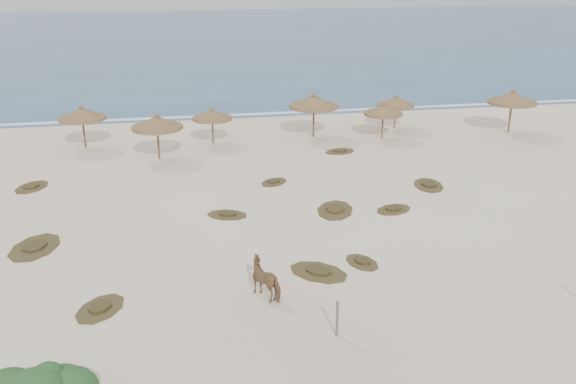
% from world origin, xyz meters
% --- Properties ---
extents(ground, '(160.00, 160.00, 0.00)m').
position_xyz_m(ground, '(0.00, 0.00, 0.00)').
color(ground, '#FBE7CE').
rests_on(ground, ground).
extents(ocean, '(200.00, 100.00, 0.01)m').
position_xyz_m(ocean, '(0.00, 75.00, 0.00)').
color(ocean, '#2B5481').
rests_on(ocean, ground).
extents(foam_line, '(70.00, 0.60, 0.01)m').
position_xyz_m(foam_line, '(0.00, 26.00, 0.00)').
color(foam_line, white).
rests_on(foam_line, ground).
extents(palapa_1, '(3.67, 3.67, 2.80)m').
position_xyz_m(palapa_1, '(-8.66, 19.01, 2.17)').
color(palapa_1, brown).
rests_on(palapa_1, ground).
extents(palapa_2, '(3.77, 3.77, 2.85)m').
position_xyz_m(palapa_2, '(-4.02, 15.67, 2.21)').
color(palapa_2, brown).
rests_on(palapa_2, ground).
extents(palapa_3, '(3.27, 3.27, 2.44)m').
position_xyz_m(palapa_3, '(-0.58, 18.48, 1.89)').
color(palapa_3, brown).
rests_on(palapa_3, ground).
extents(palapa_4, '(3.44, 3.44, 3.07)m').
position_xyz_m(palapa_4, '(6.18, 18.84, 2.38)').
color(palapa_4, brown).
rests_on(palapa_4, ground).
extents(palapa_5, '(3.05, 3.05, 2.45)m').
position_xyz_m(palapa_5, '(10.63, 17.69, 1.90)').
color(palapa_5, brown).
rests_on(palapa_5, ground).
extents(palapa_6, '(3.20, 3.20, 2.45)m').
position_xyz_m(palapa_6, '(12.33, 20.01, 1.90)').
color(palapa_6, brown).
rests_on(palapa_6, ground).
extents(palapa_7, '(4.34, 4.34, 3.08)m').
position_xyz_m(palapa_7, '(19.72, 17.56, 2.39)').
color(palapa_7, brown).
rests_on(palapa_7, ground).
extents(horse, '(1.56, 1.77, 1.39)m').
position_xyz_m(horse, '(-0.13, -1.81, 0.69)').
color(horse, olive).
rests_on(horse, ground).
extents(fence_post_near, '(0.10, 0.10, 1.24)m').
position_xyz_m(fence_post_near, '(1.67, -4.76, 0.62)').
color(fence_post_near, '#6F6453').
rests_on(fence_post_near, ground).
extents(scrub_1, '(2.63, 3.29, 0.16)m').
position_xyz_m(scrub_1, '(-9.13, 3.91, 0.05)').
color(scrub_1, '#4F4422').
rests_on(scrub_1, ground).
extents(scrub_2, '(2.25, 1.86, 0.16)m').
position_xyz_m(scrub_2, '(-0.85, 6.01, 0.05)').
color(scrub_2, '#4F4422').
rests_on(scrub_2, ground).
extents(scrub_3, '(2.52, 3.05, 0.16)m').
position_xyz_m(scrub_3, '(4.30, 5.65, 0.05)').
color(scrub_3, '#4F4422').
rests_on(scrub_3, ground).
extents(scrub_4, '(2.22, 1.88, 0.16)m').
position_xyz_m(scrub_4, '(7.09, 5.22, 0.05)').
color(scrub_4, '#4F4422').
rests_on(scrub_4, ground).
extents(scrub_5, '(1.91, 2.56, 0.16)m').
position_xyz_m(scrub_5, '(10.07, 8.19, 0.05)').
color(scrub_5, '#4F4422').
rests_on(scrub_5, ground).
extents(scrub_6, '(2.20, 2.55, 0.16)m').
position_xyz_m(scrub_6, '(-10.64, 11.72, 0.05)').
color(scrub_6, '#4F4422').
rests_on(scrub_6, ground).
extents(scrub_7, '(1.99, 1.96, 0.16)m').
position_xyz_m(scrub_7, '(2.06, 10.16, 0.05)').
color(scrub_7, '#4F4422').
rests_on(scrub_7, ground).
extents(scrub_9, '(2.85, 2.80, 0.16)m').
position_xyz_m(scrub_9, '(2.07, -0.43, 0.05)').
color(scrub_9, '#4F4422').
rests_on(scrub_9, ground).
extents(scrub_10, '(2.16, 1.65, 0.16)m').
position_xyz_m(scrub_10, '(7.04, 15.09, 0.05)').
color(scrub_10, '#4F4422').
rests_on(scrub_10, ground).
extents(scrub_11, '(2.28, 2.55, 0.16)m').
position_xyz_m(scrub_11, '(-6.00, -1.71, 0.05)').
color(scrub_11, '#4F4422').
rests_on(scrub_11, ground).
extents(scrub_12, '(1.56, 1.91, 0.16)m').
position_xyz_m(scrub_12, '(3.97, 0.06, 0.05)').
color(scrub_12, '#4F4422').
rests_on(scrub_12, ground).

